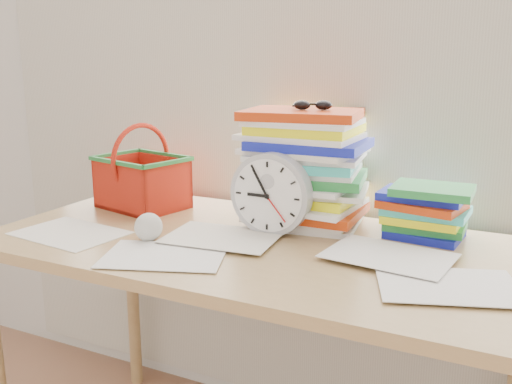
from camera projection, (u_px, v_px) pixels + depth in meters
The scene contains 9 objects.
curtain at pixel (310, 27), 1.68m from camera, with size 2.40×0.01×2.50m, color beige.
desk at pixel (254, 268), 1.50m from camera, with size 1.40×0.70×0.75m.
paper_stack at pixel (305, 168), 1.61m from camera, with size 0.34×0.28×0.32m, color white, non-canonical shape.
clock at pixel (271, 194), 1.51m from camera, with size 0.22×0.22×0.04m, color #AFB0B7.
sunglasses at pixel (313, 105), 1.56m from camera, with size 0.12×0.10×0.03m, color black, non-canonical shape.
book_stack at pixel (426, 212), 1.49m from camera, with size 0.24×0.19×0.14m, color white, non-canonical shape.
basket at pixel (142, 167), 1.78m from camera, with size 0.26×0.20×0.26m, color red, non-canonical shape.
crumpled_ball at pixel (148, 227), 1.47m from camera, with size 0.07×0.07×0.07m, color silver.
scattered_papers at pixel (254, 239), 1.48m from camera, with size 1.26×0.42×0.02m, color white, non-canonical shape.
Camera 1 is at (0.63, 0.34, 1.21)m, focal length 40.00 mm.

